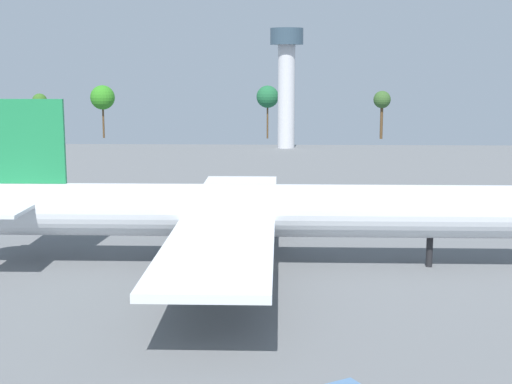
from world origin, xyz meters
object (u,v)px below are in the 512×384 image
(cargo_airplane, at_px, (252,211))
(control_tower, at_px, (286,75))
(maintenance_van, at_px, (231,203))
(pushback_tractor, at_px, (178,198))
(fuel_truck, at_px, (384,201))

(cargo_airplane, relative_size, control_tower, 2.02)
(cargo_airplane, distance_m, maintenance_van, 31.64)
(maintenance_van, distance_m, pushback_tractor, 8.99)
(maintenance_van, relative_size, control_tower, 0.15)
(pushback_tractor, distance_m, control_tower, 87.76)
(fuel_truck, height_order, control_tower, control_tower)
(fuel_truck, relative_size, control_tower, 0.14)
(maintenance_van, bearing_deg, cargo_airplane, -82.16)
(maintenance_van, height_order, pushback_tractor, pushback_tractor)
(fuel_truck, bearing_deg, maintenance_van, -173.33)
(fuel_truck, bearing_deg, control_tower, 99.60)
(pushback_tractor, bearing_deg, cargo_airplane, -69.66)
(maintenance_van, xyz_separation_m, pushback_tractor, (-8.40, 3.19, 0.13))
(fuel_truck, distance_m, pushback_tractor, 31.59)
(cargo_airplane, bearing_deg, pushback_tractor, 110.34)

